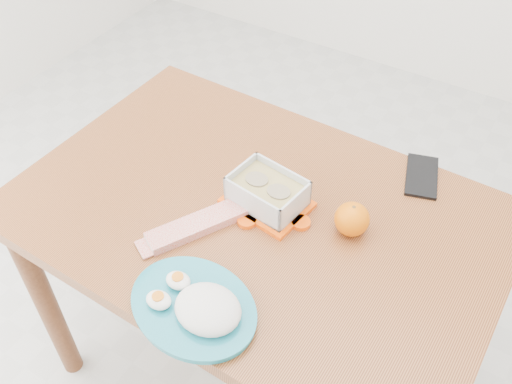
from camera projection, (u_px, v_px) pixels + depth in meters
The scene contains 7 objects.
ground at pixel (245, 305), 2.05m from camera, with size 3.50×3.50×0.00m, color #B7B7B2.
dining_table at pixel (256, 239), 1.42m from camera, with size 1.16×0.79×0.75m.
food_container at pixel (267, 193), 1.33m from camera, with size 0.21×0.17×0.08m.
orange_fruit at pixel (352, 219), 1.27m from camera, with size 0.08×0.08×0.08m, color #F15B04.
rice_plate at pixel (198, 306), 1.13m from camera, with size 0.32×0.32×0.07m.
candy_bar at pixel (197, 225), 1.30m from camera, with size 0.24×0.06×0.02m, color red.
smartphone at pixel (422, 176), 1.42m from camera, with size 0.08×0.15×0.01m, color black.
Camera 1 is at (0.64, -0.98, 1.73)m, focal length 40.00 mm.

